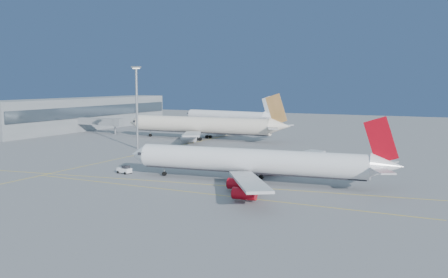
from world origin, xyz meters
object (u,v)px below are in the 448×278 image
Objects in this scene: airliner_virgin at (255,162)px; light_mast at (137,100)px; pushback_tug at (125,170)px; airliner_third at (228,116)px; airliner_etihad at (205,125)px.

light_mast is (-58.27, 35.63, 11.71)m from airliner_virgin.
airliner_virgin reaches higher than pushback_tug.
airliner_etihad is at bearing -63.03° from airliner_third.
light_mast is (-24.90, 39.59, 15.49)m from pushback_tug.
airliner_third reaches higher than airliner_virgin.
airliner_third is 15.14× the size of pushback_tug.
airliner_etihad is 76.52m from pushback_tug.
airliner_etihad is 2.54× the size of light_mast.
airliner_virgin is 1.08× the size of airliner_third.
airliner_virgin is 0.90× the size of airliner_etihad.
pushback_tug is at bearing -178.89° from airliner_virgin.
airliner_etihad is at bearing 120.36° from airliner_virgin.
airliner_virgin is 86.95m from airliner_etihad.
pushback_tug is (38.69, -139.08, -3.83)m from airliner_third.
airliner_virgin is at bearing 16.28° from pushback_tug.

